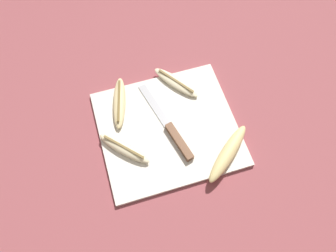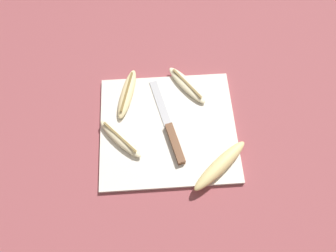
% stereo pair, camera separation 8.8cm
% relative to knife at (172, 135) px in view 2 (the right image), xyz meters
% --- Properties ---
extents(ground_plane, '(4.00, 4.00, 0.00)m').
position_rel_knife_xyz_m(ground_plane, '(-0.01, 0.03, -0.02)').
color(ground_plane, '#93474C').
extents(cutting_board, '(0.37, 0.33, 0.01)m').
position_rel_knife_xyz_m(cutting_board, '(-0.01, 0.03, -0.01)').
color(cutting_board, silver).
rests_on(cutting_board, ground_plane).
extents(knife, '(0.08, 0.26, 0.02)m').
position_rel_knife_xyz_m(knife, '(0.00, 0.00, 0.00)').
color(knife, brown).
rests_on(knife, cutting_board).
extents(banana_golden_short, '(0.16, 0.15, 0.03)m').
position_rel_knife_xyz_m(banana_golden_short, '(0.11, -0.10, 0.01)').
color(banana_golden_short, '#EDD689').
rests_on(banana_golden_short, cutting_board).
extents(banana_ripe_center, '(0.07, 0.17, 0.02)m').
position_rel_knife_xyz_m(banana_ripe_center, '(-0.12, 0.14, 0.00)').
color(banana_ripe_center, beige).
rests_on(banana_ripe_center, cutting_board).
extents(banana_bright_far, '(0.12, 0.15, 0.02)m').
position_rel_knife_xyz_m(banana_bright_far, '(0.05, 0.15, 0.00)').
color(banana_bright_far, beige).
rests_on(banana_bright_far, cutting_board).
extents(banana_pale_long, '(0.13, 0.13, 0.02)m').
position_rel_knife_xyz_m(banana_pale_long, '(-0.14, -0.00, 0.00)').
color(banana_pale_long, beige).
rests_on(banana_pale_long, cutting_board).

